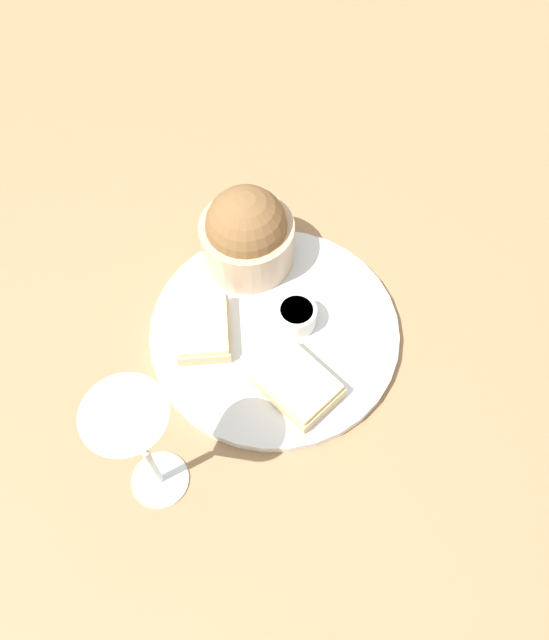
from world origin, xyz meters
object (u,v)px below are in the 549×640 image
object	(u,v)px
sauce_ramekin	(296,313)
cheese_toast_far	(203,328)
cheese_toast_near	(294,385)
wine_glass	(136,437)
salad_bowl	(243,235)

from	to	relation	value
sauce_ramekin	cheese_toast_far	size ratio (longest dim) A/B	0.49
cheese_toast_near	wine_glass	distance (m)	0.21
sauce_ramekin	cheese_toast_near	size ratio (longest dim) A/B	0.44
wine_glass	cheese_toast_far	bearing A→B (deg)	-30.31
cheese_toast_near	salad_bowl	bearing A→B (deg)	0.33
cheese_toast_far	wine_glass	size ratio (longest dim) A/B	0.51
cheese_toast_far	wine_glass	distance (m)	0.21
salad_bowl	wine_glass	xyz separation A→B (m)	(-0.25, 0.17, 0.07)
salad_bowl	wine_glass	size ratio (longest dim) A/B	0.61
salad_bowl	cheese_toast_far	size ratio (longest dim) A/B	1.21
sauce_ramekin	wine_glass	size ratio (longest dim) A/B	0.25
sauce_ramekin	cheese_toast_near	distance (m)	0.09
sauce_ramekin	wine_glass	world-z (taller)	wine_glass
salad_bowl	cheese_toast_near	size ratio (longest dim) A/B	1.08
cheese_toast_near	wine_glass	world-z (taller)	wine_glass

